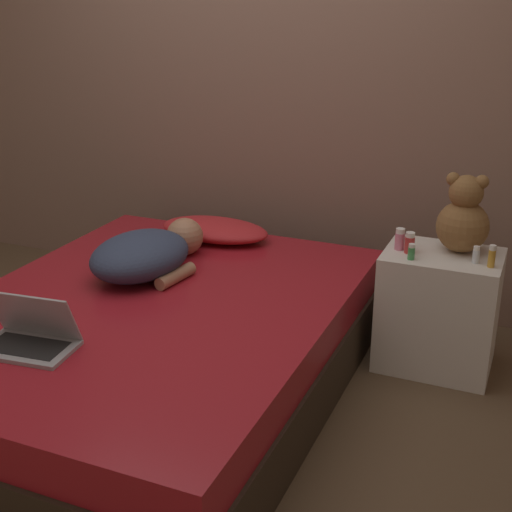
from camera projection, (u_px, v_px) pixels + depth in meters
name	position (u px, v px, depth m)	size (l,w,h in m)	color
ground_plane	(154.00, 391.00, 3.23)	(12.00, 12.00, 0.00)	brown
wall_back	(266.00, 67.00, 3.90)	(8.00, 0.06, 2.60)	#846656
bed	(151.00, 348.00, 3.15)	(1.59, 2.09, 0.44)	#2D2319
nightstand	(438.00, 310.00, 3.35)	(0.53, 0.40, 0.57)	silver
pillow	(215.00, 230.00, 3.82)	(0.60, 0.33, 0.10)	red
person_lying	(147.00, 253.00, 3.34)	(0.47, 0.73, 0.21)	#2D3851
laptop	(29.00, 336.00, 2.67)	(0.38, 0.26, 0.21)	#9E9EA3
teddy_bear	(463.00, 218.00, 3.23)	(0.24, 0.24, 0.37)	brown
bottle_amber	(492.00, 256.00, 3.08)	(0.03, 0.03, 0.10)	gold
bottle_green	(411.00, 252.00, 3.17)	(0.03, 0.03, 0.07)	#3D8E4C
bottle_pink	(400.00, 239.00, 3.29)	(0.04, 0.04, 0.10)	pink
bottle_red	(410.00, 243.00, 3.24)	(0.04, 0.04, 0.10)	#B72D2D
bottle_clear	(476.00, 255.00, 3.13)	(0.03, 0.03, 0.08)	silver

